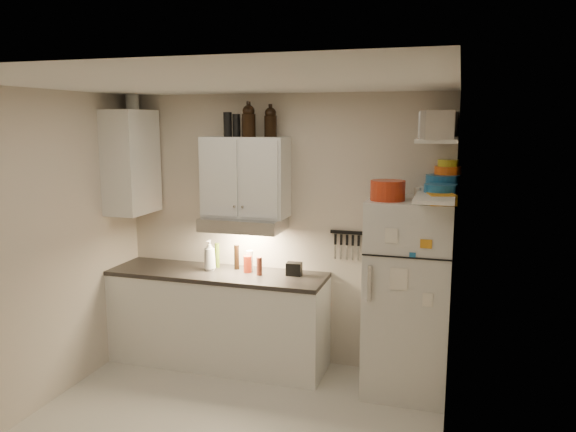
# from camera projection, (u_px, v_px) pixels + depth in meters

# --- Properties ---
(ceiling) EXTENTS (3.20, 3.00, 0.02)m
(ceiling) POSITION_uv_depth(u_px,v_px,m) (214.00, 81.00, 3.79)
(ceiling) COLOR white
(ceiling) RESTS_ON ground
(back_wall) EXTENTS (3.20, 0.02, 2.60)m
(back_wall) POSITION_uv_depth(u_px,v_px,m) (282.00, 230.00, 5.44)
(back_wall) COLOR beige
(back_wall) RESTS_ON ground
(left_wall) EXTENTS (0.02, 3.00, 2.60)m
(left_wall) POSITION_uv_depth(u_px,v_px,m) (33.00, 254.00, 4.48)
(left_wall) COLOR beige
(left_wall) RESTS_ON ground
(right_wall) EXTENTS (0.02, 3.00, 2.60)m
(right_wall) POSITION_uv_depth(u_px,v_px,m) (452.00, 288.00, 3.55)
(right_wall) COLOR beige
(right_wall) RESTS_ON ground
(base_cabinet) EXTENTS (2.10, 0.60, 0.88)m
(base_cabinet) POSITION_uv_depth(u_px,v_px,m) (218.00, 320.00, 5.45)
(base_cabinet) COLOR white
(base_cabinet) RESTS_ON floor
(countertop) EXTENTS (2.10, 0.62, 0.04)m
(countertop) POSITION_uv_depth(u_px,v_px,m) (217.00, 274.00, 5.37)
(countertop) COLOR #2B2725
(countertop) RESTS_ON base_cabinet
(upper_cabinet) EXTENTS (0.80, 0.33, 0.75)m
(upper_cabinet) POSITION_uv_depth(u_px,v_px,m) (246.00, 177.00, 5.27)
(upper_cabinet) COLOR white
(upper_cabinet) RESTS_ON back_wall
(side_cabinet) EXTENTS (0.33, 0.55, 1.00)m
(side_cabinet) POSITION_uv_depth(u_px,v_px,m) (131.00, 162.00, 5.45)
(side_cabinet) COLOR white
(side_cabinet) RESTS_ON left_wall
(range_hood) EXTENTS (0.76, 0.46, 0.12)m
(range_hood) POSITION_uv_depth(u_px,v_px,m) (244.00, 224.00, 5.28)
(range_hood) COLOR silver
(range_hood) RESTS_ON back_wall
(fridge) EXTENTS (0.70, 0.68, 1.70)m
(fridge) POSITION_uv_depth(u_px,v_px,m) (408.00, 297.00, 4.82)
(fridge) COLOR silver
(fridge) RESTS_ON floor
(shelf_hi) EXTENTS (0.30, 0.95, 0.03)m
(shelf_hi) POSITION_uv_depth(u_px,v_px,m) (438.00, 140.00, 4.41)
(shelf_hi) COLOR white
(shelf_hi) RESTS_ON right_wall
(shelf_lo) EXTENTS (0.30, 0.95, 0.03)m
(shelf_lo) POSITION_uv_depth(u_px,v_px,m) (436.00, 195.00, 4.48)
(shelf_lo) COLOR white
(shelf_lo) RESTS_ON right_wall
(knife_strip) EXTENTS (0.42, 0.02, 0.03)m
(knife_strip) POSITION_uv_depth(u_px,v_px,m) (353.00, 233.00, 5.21)
(knife_strip) COLOR black
(knife_strip) RESTS_ON back_wall
(dutch_oven) EXTENTS (0.34, 0.34, 0.17)m
(dutch_oven) POSITION_uv_depth(u_px,v_px,m) (388.00, 190.00, 4.60)
(dutch_oven) COLOR #AC2D14
(dutch_oven) RESTS_ON fridge
(book_stack) EXTENTS (0.25, 0.29, 0.08)m
(book_stack) POSITION_uv_depth(u_px,v_px,m) (441.00, 199.00, 4.40)
(book_stack) COLOR orange
(book_stack) RESTS_ON fridge
(spice_jar) EXTENTS (0.07, 0.07, 0.10)m
(spice_jar) POSITION_uv_depth(u_px,v_px,m) (418.00, 193.00, 4.67)
(spice_jar) COLOR silver
(spice_jar) RESTS_ON fridge
(stock_pot) EXTENTS (0.34, 0.34, 0.21)m
(stock_pot) POSITION_uv_depth(u_px,v_px,m) (441.00, 124.00, 4.72)
(stock_pot) COLOR silver
(stock_pot) RESTS_ON shelf_hi
(tin_a) EXTENTS (0.25, 0.24, 0.20)m
(tin_a) POSITION_uv_depth(u_px,v_px,m) (435.00, 125.00, 4.40)
(tin_a) COLOR #AAAAAD
(tin_a) RESTS_ON shelf_hi
(tin_b) EXTENTS (0.25, 0.25, 0.20)m
(tin_b) POSITION_uv_depth(u_px,v_px,m) (437.00, 125.00, 4.02)
(tin_b) COLOR #AAAAAD
(tin_b) RESTS_ON shelf_hi
(bowl_teal) EXTENTS (0.29, 0.29, 0.11)m
(bowl_teal) POSITION_uv_depth(u_px,v_px,m) (443.00, 182.00, 4.79)
(bowl_teal) COLOR #1B5F96
(bowl_teal) RESTS_ON shelf_lo
(bowl_orange) EXTENTS (0.23, 0.23, 0.07)m
(bowl_orange) POSITION_uv_depth(u_px,v_px,m) (448.00, 170.00, 4.84)
(bowl_orange) COLOR orange
(bowl_orange) RESTS_ON bowl_teal
(bowl_yellow) EXTENTS (0.18, 0.18, 0.06)m
(bowl_yellow) POSITION_uv_depth(u_px,v_px,m) (448.00, 163.00, 4.83)
(bowl_yellow) COLOR gold
(bowl_yellow) RESTS_ON bowl_orange
(plates) EXTENTS (0.27, 0.27, 0.07)m
(plates) POSITION_uv_depth(u_px,v_px,m) (440.00, 188.00, 4.52)
(plates) COLOR #1B5F96
(plates) RESTS_ON shelf_lo
(growler_a) EXTENTS (0.17, 0.17, 0.30)m
(growler_a) POSITION_uv_depth(u_px,v_px,m) (249.00, 120.00, 5.12)
(growler_a) COLOR black
(growler_a) RESTS_ON upper_cabinet
(growler_b) EXTENTS (0.15, 0.15, 0.28)m
(growler_b) POSITION_uv_depth(u_px,v_px,m) (270.00, 122.00, 5.16)
(growler_b) COLOR black
(growler_b) RESTS_ON upper_cabinet
(thermos_a) EXTENTS (0.09, 0.09, 0.21)m
(thermos_a) POSITION_uv_depth(u_px,v_px,m) (236.00, 125.00, 5.16)
(thermos_a) COLOR black
(thermos_a) RESTS_ON upper_cabinet
(thermos_b) EXTENTS (0.09, 0.09, 0.22)m
(thermos_b) POSITION_uv_depth(u_px,v_px,m) (228.00, 125.00, 5.16)
(thermos_b) COLOR black
(thermos_b) RESTS_ON upper_cabinet
(side_jar) EXTENTS (0.16, 0.16, 0.17)m
(side_jar) POSITION_uv_depth(u_px,v_px,m) (132.00, 101.00, 5.47)
(side_jar) COLOR silver
(side_jar) RESTS_ON side_cabinet
(soap_bottle) EXTENTS (0.14, 0.14, 0.33)m
(soap_bottle) POSITION_uv_depth(u_px,v_px,m) (210.00, 253.00, 5.40)
(soap_bottle) COLOR white
(soap_bottle) RESTS_ON countertop
(pepper_mill) EXTENTS (0.07, 0.07, 0.17)m
(pepper_mill) POSITION_uv_depth(u_px,v_px,m) (259.00, 266.00, 5.24)
(pepper_mill) COLOR maroon
(pepper_mill) RESTS_ON countertop
(oil_bottle) EXTENTS (0.06, 0.06, 0.24)m
(oil_bottle) POSITION_uv_depth(u_px,v_px,m) (217.00, 255.00, 5.51)
(oil_bottle) COLOR #4C6619
(oil_bottle) RESTS_ON countertop
(vinegar_bottle) EXTENTS (0.07, 0.07, 0.24)m
(vinegar_bottle) POSITION_uv_depth(u_px,v_px,m) (237.00, 257.00, 5.44)
(vinegar_bottle) COLOR black
(vinegar_bottle) RESTS_ON countertop
(clear_bottle) EXTENTS (0.07, 0.07, 0.20)m
(clear_bottle) POSITION_uv_depth(u_px,v_px,m) (250.00, 261.00, 5.39)
(clear_bottle) COLOR silver
(clear_bottle) RESTS_ON countertop
(red_jar) EXTENTS (0.08, 0.08, 0.16)m
(red_jar) POSITION_uv_depth(u_px,v_px,m) (248.00, 264.00, 5.34)
(red_jar) COLOR #AC2D14
(red_jar) RESTS_ON countertop
(caddy) EXTENTS (0.15, 0.11, 0.12)m
(caddy) POSITION_uv_depth(u_px,v_px,m) (294.00, 269.00, 5.24)
(caddy) COLOR black
(caddy) RESTS_ON countertop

